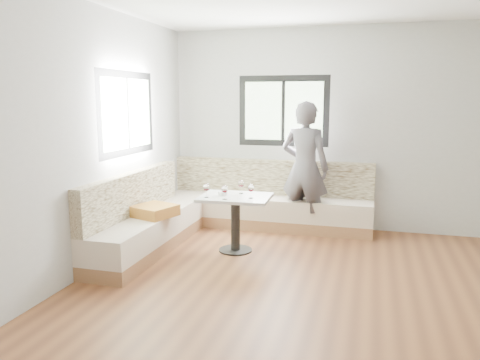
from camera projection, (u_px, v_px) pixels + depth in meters
room at (324, 145)px, 4.18m from camera, size 5.01×5.01×2.81m
banquette at (219, 212)px, 6.24m from camera, size 2.90×2.80×0.95m
table at (235, 210)px, 5.60m from camera, size 0.85×0.68×0.68m
person at (305, 168)px, 6.31m from camera, size 0.73×0.55×1.80m
olive_ramekin at (223, 193)px, 5.61m from camera, size 0.11×0.11×0.04m
wine_glass_a at (206, 188)px, 5.45m from camera, size 0.08×0.08×0.17m
wine_glass_b at (225, 189)px, 5.35m from camera, size 0.08×0.08×0.17m
wine_glass_c at (251, 188)px, 5.41m from camera, size 0.08×0.08×0.17m
wine_glass_d at (241, 184)px, 5.68m from camera, size 0.08×0.08×0.17m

